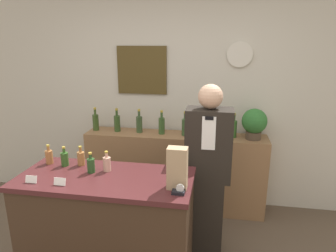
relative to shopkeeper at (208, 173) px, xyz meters
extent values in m
cube|color=beige|center=(-0.48, 1.00, 0.53)|extent=(5.20, 0.06, 2.70)
cube|color=#4A3A1A|center=(-0.85, 0.95, 0.84)|extent=(0.60, 0.02, 0.57)
cylinder|color=beige|center=(0.28, 0.95, 1.04)|extent=(0.28, 0.03, 0.28)
cube|color=#8E6642|center=(-0.42, 0.75, -0.35)|extent=(2.14, 0.37, 0.94)
cube|color=#382619|center=(-0.78, -0.54, -0.35)|extent=(1.35, 0.59, 0.94)
cube|color=#431B1D|center=(-0.78, -0.54, 0.13)|extent=(1.38, 0.62, 0.04)
cube|color=black|center=(0.00, 0.00, -0.44)|extent=(0.32, 0.25, 0.77)
cube|color=black|center=(0.00, 0.00, 0.28)|extent=(0.42, 0.25, 0.67)
cube|color=white|center=(0.00, -0.13, 0.42)|extent=(0.12, 0.01, 0.29)
cube|color=black|center=(0.00, -0.13, 0.56)|extent=(0.07, 0.01, 0.03)
sphere|color=tan|center=(0.00, 0.00, 0.72)|extent=(0.22, 0.22, 0.22)
cylinder|color=#4C3D2D|center=(0.47, 0.73, 0.16)|extent=(0.17, 0.17, 0.09)
sphere|color=#2D6B2D|center=(0.47, 0.73, 0.33)|extent=(0.28, 0.28, 0.28)
cube|color=tan|center=(-0.20, -0.64, 0.31)|extent=(0.14, 0.09, 0.31)
cube|color=black|center=(-0.18, -0.72, 0.17)|extent=(0.09, 0.06, 0.02)
cylinder|color=silver|center=(-0.16, -0.72, 0.20)|extent=(0.06, 0.02, 0.06)
cube|color=white|center=(-1.29, -0.74, 0.18)|extent=(0.09, 0.02, 0.06)
cube|color=white|center=(-1.06, -0.74, 0.18)|extent=(0.09, 0.02, 0.06)
cylinder|color=#A16637|center=(-1.35, -0.37, 0.21)|extent=(0.06, 0.06, 0.12)
cylinder|color=#A16637|center=(-1.35, -0.37, 0.29)|extent=(0.02, 0.02, 0.04)
cylinder|color=#B29933|center=(-1.35, -0.37, 0.32)|extent=(0.03, 0.03, 0.01)
cylinder|color=#2E5721|center=(-1.20, -0.39, 0.21)|extent=(0.06, 0.06, 0.12)
cylinder|color=#2E5721|center=(-1.20, -0.39, 0.29)|extent=(0.02, 0.02, 0.04)
cylinder|color=#B29933|center=(-1.20, -0.39, 0.32)|extent=(0.03, 0.03, 0.01)
cylinder|color=#A16B39|center=(-1.07, -0.36, 0.21)|extent=(0.06, 0.06, 0.12)
cylinder|color=#A16B39|center=(-1.07, -0.36, 0.29)|extent=(0.02, 0.02, 0.04)
cylinder|color=#B29933|center=(-1.07, -0.36, 0.32)|extent=(0.03, 0.03, 0.01)
cylinder|color=#274A22|center=(-0.92, -0.48, 0.21)|extent=(0.06, 0.06, 0.12)
cylinder|color=#274A22|center=(-0.92, -0.48, 0.29)|extent=(0.02, 0.02, 0.04)
cylinder|color=#B29933|center=(-0.92, -0.48, 0.32)|extent=(0.03, 0.03, 0.01)
cylinder|color=tan|center=(-0.80, -0.43, 0.21)|extent=(0.06, 0.06, 0.12)
cylinder|color=tan|center=(-0.80, -0.43, 0.29)|extent=(0.02, 0.02, 0.04)
cylinder|color=#B29933|center=(-0.80, -0.43, 0.32)|extent=(0.03, 0.03, 0.01)
cylinder|color=#344C20|center=(-1.41, 0.77, 0.22)|extent=(0.07, 0.07, 0.19)
cylinder|color=#344C20|center=(-1.41, 0.77, 0.35)|extent=(0.03, 0.03, 0.07)
cylinder|color=#B29933|center=(-1.41, 0.77, 0.39)|extent=(0.03, 0.03, 0.02)
cylinder|color=#304A22|center=(-1.13, 0.77, 0.22)|extent=(0.07, 0.07, 0.19)
cylinder|color=#304A22|center=(-1.13, 0.77, 0.35)|extent=(0.03, 0.03, 0.07)
cylinder|color=#B29933|center=(-1.13, 0.77, 0.39)|extent=(0.03, 0.03, 0.02)
cylinder|color=#344A29|center=(-0.85, 0.77, 0.22)|extent=(0.07, 0.07, 0.19)
cylinder|color=#344A29|center=(-0.85, 0.77, 0.35)|extent=(0.03, 0.03, 0.07)
cylinder|color=#B29933|center=(-0.85, 0.77, 0.39)|extent=(0.03, 0.03, 0.02)
cylinder|color=#355327|center=(-0.58, 0.75, 0.22)|extent=(0.07, 0.07, 0.19)
cylinder|color=#355327|center=(-0.58, 0.75, 0.35)|extent=(0.03, 0.03, 0.07)
cylinder|color=#B29933|center=(-0.58, 0.75, 0.39)|extent=(0.03, 0.03, 0.02)
cylinder|color=#324F2A|center=(-0.30, 0.74, 0.22)|extent=(0.07, 0.07, 0.19)
cylinder|color=#324F2A|center=(-0.30, 0.74, 0.35)|extent=(0.03, 0.03, 0.07)
cylinder|color=#B29933|center=(-0.30, 0.74, 0.39)|extent=(0.03, 0.03, 0.02)
cylinder|color=#274E24|center=(-0.02, 0.76, 0.22)|extent=(0.07, 0.07, 0.19)
cylinder|color=#274E24|center=(-0.02, 0.76, 0.35)|extent=(0.03, 0.03, 0.07)
cylinder|color=#B29933|center=(-0.02, 0.76, 0.39)|extent=(0.03, 0.03, 0.02)
cylinder|color=#2D5823|center=(0.25, 0.76, 0.22)|extent=(0.07, 0.07, 0.19)
cylinder|color=#2D5823|center=(0.25, 0.76, 0.35)|extent=(0.03, 0.03, 0.07)
cylinder|color=#B29933|center=(0.25, 0.76, 0.39)|extent=(0.03, 0.03, 0.02)
camera|label=1|loc=(0.07, -2.58, 1.18)|focal=32.00mm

